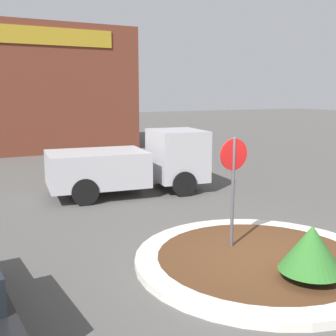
% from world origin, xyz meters
% --- Properties ---
extents(ground_plane, '(120.00, 120.00, 0.00)m').
position_xyz_m(ground_plane, '(0.00, 0.00, 0.00)').
color(ground_plane, '#514F4C').
extents(traffic_island, '(4.93, 4.93, 0.15)m').
position_xyz_m(traffic_island, '(0.00, 0.00, 0.08)').
color(traffic_island, beige).
rests_on(traffic_island, ground_plane).
extents(stop_sign, '(0.65, 0.07, 2.44)m').
position_xyz_m(stop_sign, '(-0.17, 0.70, 1.67)').
color(stop_sign, '#4C4C51').
rests_on(stop_sign, ground_plane).
extents(island_shrub, '(1.09, 1.09, 0.97)m').
position_xyz_m(island_shrub, '(0.06, -1.25, 0.73)').
color(island_shrub, brown).
rests_on(island_shrub, traffic_island).
extents(utility_truck, '(5.38, 2.73, 2.07)m').
position_xyz_m(utility_truck, '(0.12, 6.61, 1.02)').
color(utility_truck, '#B2B2B7').
rests_on(utility_truck, ground_plane).
extents(storefront_building, '(10.99, 6.07, 7.01)m').
position_xyz_m(storefront_building, '(-0.67, 19.80, 3.51)').
color(storefront_building, brown).
rests_on(storefront_building, ground_plane).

